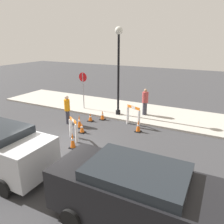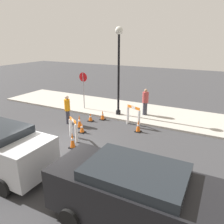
{
  "view_description": "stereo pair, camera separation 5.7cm",
  "coord_description": "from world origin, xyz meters",
  "px_view_note": "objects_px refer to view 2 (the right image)",
  "views": [
    {
      "loc": [
        6.01,
        -6.41,
        4.6
      ],
      "look_at": [
        1.1,
        3.09,
        1.0
      ],
      "focal_mm": 35.0,
      "sensor_mm": 36.0,
      "label": 1
    },
    {
      "loc": [
        6.06,
        -6.38,
        4.6
      ],
      "look_at": [
        1.1,
        3.09,
        1.0
      ],
      "focal_mm": 35.0,
      "sensor_mm": 36.0,
      "label": 2
    }
  ],
  "objects_px": {
    "person_pedestrian": "(145,101)",
    "parked_car_2": "(134,193)",
    "stop_sign": "(83,85)",
    "person_worker": "(67,108)",
    "streetlamp_post": "(119,60)"
  },
  "relations": [
    {
      "from": "person_pedestrian",
      "to": "parked_car_2",
      "type": "distance_m",
      "value": 8.5
    },
    {
      "from": "stop_sign",
      "to": "person_worker",
      "type": "relative_size",
      "value": 1.46
    },
    {
      "from": "person_worker",
      "to": "person_pedestrian",
      "type": "distance_m",
      "value": 4.71
    },
    {
      "from": "person_pedestrian",
      "to": "parked_car_2",
      "type": "height_order",
      "value": "person_pedestrian"
    },
    {
      "from": "streetlamp_post",
      "to": "stop_sign",
      "type": "height_order",
      "value": "streetlamp_post"
    },
    {
      "from": "stop_sign",
      "to": "person_pedestrian",
      "type": "bearing_deg",
      "value": -169.79
    },
    {
      "from": "stop_sign",
      "to": "person_worker",
      "type": "xyz_separation_m",
      "value": [
        0.64,
        -2.55,
        -0.82
      ]
    },
    {
      "from": "stop_sign",
      "to": "person_worker",
      "type": "distance_m",
      "value": 2.76
    },
    {
      "from": "person_worker",
      "to": "parked_car_2",
      "type": "relative_size",
      "value": 0.38
    },
    {
      "from": "stop_sign",
      "to": "parked_car_2",
      "type": "distance_m",
      "value": 10.02
    },
    {
      "from": "person_pedestrian",
      "to": "parked_car_2",
      "type": "bearing_deg",
      "value": 106.44
    },
    {
      "from": "streetlamp_post",
      "to": "person_pedestrian",
      "type": "xyz_separation_m",
      "value": [
        1.5,
        0.7,
        -2.45
      ]
    },
    {
      "from": "parked_car_2",
      "to": "person_worker",
      "type": "bearing_deg",
      "value": 140.85
    },
    {
      "from": "streetlamp_post",
      "to": "stop_sign",
      "type": "bearing_deg",
      "value": 179.11
    },
    {
      "from": "stop_sign",
      "to": "parked_car_2",
      "type": "relative_size",
      "value": 0.55
    }
  ]
}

